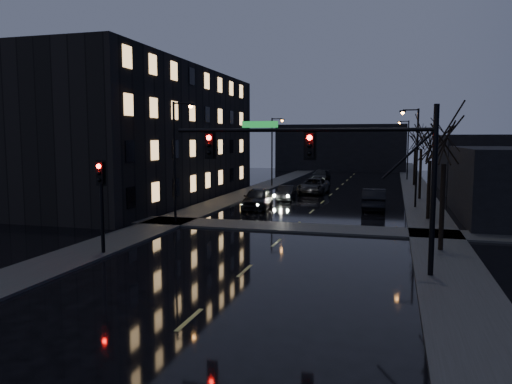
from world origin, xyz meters
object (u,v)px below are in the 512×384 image
Objects in this scene: oncoming_car_d at (320,176)px; lead_car at (374,199)px; oncoming_car_c at (314,186)px; oncoming_car_a at (258,198)px; oncoming_car_b at (286,193)px.

oncoming_car_d is 25.01m from lead_car.
oncoming_car_c is 1.13× the size of lead_car.
oncoming_car_a is at bearing 13.31° from lead_car.
oncoming_car_b is at bearing 76.12° from oncoming_car_a.
oncoming_car_a reaches higher than lead_car.
oncoming_car_a is 0.96× the size of oncoming_car_d.
oncoming_car_b is at bearing -88.63° from oncoming_car_d.
oncoming_car_a is 0.99× the size of lead_car.
lead_car is at bearing -30.08° from oncoming_car_b.
oncoming_car_c reaches higher than oncoming_car_d.
oncoming_car_a is 9.31m from lead_car.
oncoming_car_a is at bearing -90.68° from oncoming_car_d.
oncoming_car_b is 0.70× the size of oncoming_car_c.
oncoming_car_a is 1.25× the size of oncoming_car_b.
oncoming_car_a reaches higher than oncoming_car_c.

